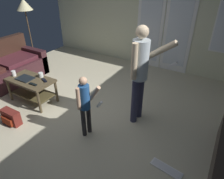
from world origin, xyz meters
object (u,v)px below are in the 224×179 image
Objects in this scene: person_adult at (140,68)px; cup_near_edge at (14,73)px; backpack at (11,117)px; tv_remote_black at (44,80)px; cup_by_laptop at (41,75)px; floor_lamp at (24,7)px; person_child at (85,102)px; laptop_closed at (25,78)px; dvd_remote_slim at (33,84)px; loose_keyboard at (166,169)px; coffee_table at (32,85)px.

cup_near_edge is (-2.44, -0.59, -0.45)m from person_adult.
tv_remote_black is at bearing 85.93° from backpack.
cup_by_laptop is 0.19m from tv_remote_black.
floor_lamp is 18.59× the size of cup_by_laptop.
cup_by_laptop is at bearing -169.68° from person_adult.
backpack is at bearing -70.70° from tv_remote_black.
person_child is 1.91m from cup_near_edge.
cup_near_edge is 0.65× the size of tv_remote_black.
floor_lamp is at bearing 168.22° from tv_remote_black.
laptop_closed is (-0.32, 0.66, 0.38)m from backpack.
person_adult reaches higher than tv_remote_black.
dvd_remote_slim is (-1.30, 0.11, -0.12)m from person_child.
floor_lamp is at bearing 159.80° from loose_keyboard.
backpack is at bearing -82.70° from cup_by_laptop.
cup_by_laptop is 0.54× the size of tv_remote_black.
backpack is 0.69m from dvd_remote_slim.
coffee_table is 10.02× the size of cup_by_laptop.
backpack is (-1.29, -0.47, -0.49)m from person_child.
cup_near_edge is 0.69m from tv_remote_black.
tv_remote_black is (0.28, 0.10, 0.15)m from coffee_table.
backpack is at bearing -159.95° from person_child.
person_child is 1.48m from loose_keyboard.
person_adult is 1.50m from loose_keyboard.
floor_lamp is (-3.54, 0.81, 0.50)m from person_adult.
person_adult reaches higher than laptop_closed.
loose_keyboard is (4.35, -1.60, -1.49)m from floor_lamp.
floor_lamp reaches higher than person_adult.
backpack is 2.68m from loose_keyboard.
floor_lamp is 3.75× the size of loose_keyboard.
person_child reaches higher than loose_keyboard.
backpack is (1.71, -2.05, -1.37)m from floor_lamp.
cup_near_edge is (-0.39, -0.06, 0.19)m from coffee_table.
tv_remote_black is (-1.77, -0.43, -0.50)m from person_adult.
person_child reaches higher than cup_by_laptop.
backpack is at bearing -145.96° from person_adult.
person_adult is at bearing -12.94° from floor_lamp.
laptop_closed is 1.91× the size of dvd_remote_slim.
cup_near_edge reaches higher than backpack.
person_child is 6.13× the size of tv_remote_black.
loose_keyboard is at bearing 9.63° from backpack.
person_adult reaches higher than backpack.
coffee_table is at bearing 174.95° from loose_keyboard.
person_adult reaches higher than cup_near_edge.
person_child is 9.46× the size of cup_near_edge.
laptop_closed is 0.41m from tv_remote_black.
tv_remote_black is (0.06, 0.80, 0.38)m from backpack.
laptop_closed is at bearing -159.92° from coffee_table.
coffee_table is at bearing -165.40° from person_adult.
cup_by_laptop is (0.11, 0.18, 0.18)m from coffee_table.
floor_lamp reaches higher than backpack.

